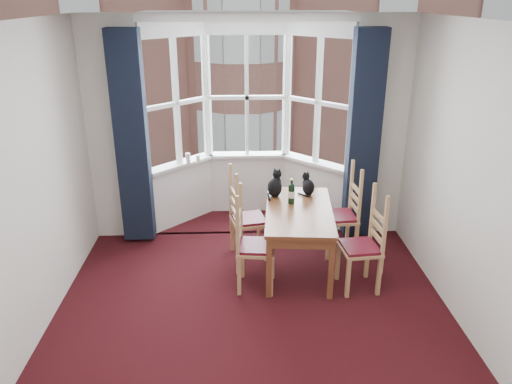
{
  "coord_description": "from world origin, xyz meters",
  "views": [
    {
      "loc": [
        -0.13,
        -3.84,
        2.99
      ],
      "look_at": [
        0.05,
        1.05,
        1.05
      ],
      "focal_mm": 35.0,
      "sensor_mm": 36.0,
      "label": 1
    }
  ],
  "objects_px": {
    "chair_left_near": "(248,248)",
    "chair_right_far": "(347,217)",
    "candle_tall": "(188,158)",
    "dining_table": "(299,217)",
    "cat_right": "(308,186)",
    "chair_right_near": "(368,248)",
    "wine_bottle": "(291,193)",
    "cat_left": "(275,186)",
    "candle_short": "(198,159)",
    "chair_left_far": "(241,221)"
  },
  "relations": [
    {
      "from": "chair_left_near",
      "to": "cat_left",
      "type": "distance_m",
      "value": 0.97
    },
    {
      "from": "cat_right",
      "to": "chair_right_near",
      "type": "bearing_deg",
      "value": -59.54
    },
    {
      "from": "candle_tall",
      "to": "dining_table",
      "type": "bearing_deg",
      "value": -43.92
    },
    {
      "from": "chair_right_far",
      "to": "candle_short",
      "type": "distance_m",
      "value": 2.15
    },
    {
      "from": "cat_left",
      "to": "chair_left_far",
      "type": "bearing_deg",
      "value": -160.9
    },
    {
      "from": "chair_right_far",
      "to": "cat_right",
      "type": "height_order",
      "value": "cat_right"
    },
    {
      "from": "cat_right",
      "to": "wine_bottle",
      "type": "height_order",
      "value": "wine_bottle"
    },
    {
      "from": "chair_left_near",
      "to": "candle_short",
      "type": "relative_size",
      "value": 9.23
    },
    {
      "from": "dining_table",
      "to": "chair_left_far",
      "type": "distance_m",
      "value": 0.73
    },
    {
      "from": "chair_left_near",
      "to": "chair_right_near",
      "type": "distance_m",
      "value": 1.28
    },
    {
      "from": "cat_left",
      "to": "candle_short",
      "type": "height_order",
      "value": "cat_left"
    },
    {
      "from": "chair_left_near",
      "to": "cat_left",
      "type": "relative_size",
      "value": 2.74
    },
    {
      "from": "chair_left_far",
      "to": "candle_short",
      "type": "bearing_deg",
      "value": 118.35
    },
    {
      "from": "chair_right_near",
      "to": "cat_right",
      "type": "height_order",
      "value": "cat_right"
    },
    {
      "from": "chair_right_near",
      "to": "wine_bottle",
      "type": "relative_size",
      "value": 3.07
    },
    {
      "from": "chair_left_near",
      "to": "wine_bottle",
      "type": "relative_size",
      "value": 3.07
    },
    {
      "from": "dining_table",
      "to": "candle_tall",
      "type": "relative_size",
      "value": 10.51
    },
    {
      "from": "chair_right_far",
      "to": "chair_left_far",
      "type": "bearing_deg",
      "value": -176.94
    },
    {
      "from": "dining_table",
      "to": "chair_left_far",
      "type": "relative_size",
      "value": 1.57
    },
    {
      "from": "chair_left_near",
      "to": "chair_right_near",
      "type": "relative_size",
      "value": 1.0
    },
    {
      "from": "chair_left_near",
      "to": "candle_tall",
      "type": "distance_m",
      "value": 1.93
    },
    {
      "from": "dining_table",
      "to": "chair_left_near",
      "type": "height_order",
      "value": "chair_left_near"
    },
    {
      "from": "cat_right",
      "to": "chair_left_far",
      "type": "bearing_deg",
      "value": -167.69
    },
    {
      "from": "cat_left",
      "to": "candle_tall",
      "type": "bearing_deg",
      "value": 141.45
    },
    {
      "from": "chair_right_near",
      "to": "chair_right_far",
      "type": "height_order",
      "value": "same"
    },
    {
      "from": "chair_right_far",
      "to": "cat_left",
      "type": "bearing_deg",
      "value": 175.24
    },
    {
      "from": "chair_left_near",
      "to": "chair_right_far",
      "type": "xyz_separation_m",
      "value": [
        1.22,
        0.74,
        0.0
      ]
    },
    {
      "from": "cat_right",
      "to": "candle_short",
      "type": "height_order",
      "value": "cat_right"
    },
    {
      "from": "wine_bottle",
      "to": "candle_short",
      "type": "bearing_deg",
      "value": 134.92
    },
    {
      "from": "chair_right_near",
      "to": "candle_tall",
      "type": "xyz_separation_m",
      "value": [
        -2.05,
        1.76,
        0.47
      ]
    },
    {
      "from": "dining_table",
      "to": "cat_right",
      "type": "height_order",
      "value": "cat_right"
    },
    {
      "from": "dining_table",
      "to": "chair_left_near",
      "type": "relative_size",
      "value": 1.57
    },
    {
      "from": "chair_right_near",
      "to": "chair_right_far",
      "type": "relative_size",
      "value": 1.0
    },
    {
      "from": "dining_table",
      "to": "candle_tall",
      "type": "bearing_deg",
      "value": 136.08
    },
    {
      "from": "dining_table",
      "to": "cat_right",
      "type": "relative_size",
      "value": 5.14
    },
    {
      "from": "candle_short",
      "to": "chair_right_near",
      "type": "bearing_deg",
      "value": -43.04
    },
    {
      "from": "cat_left",
      "to": "cat_right",
      "type": "height_order",
      "value": "cat_left"
    },
    {
      "from": "chair_left_near",
      "to": "chair_right_far",
      "type": "distance_m",
      "value": 1.43
    },
    {
      "from": "chair_right_near",
      "to": "wine_bottle",
      "type": "distance_m",
      "value": 1.07
    },
    {
      "from": "cat_left",
      "to": "cat_right",
      "type": "bearing_deg",
      "value": 5.07
    },
    {
      "from": "chair_right_far",
      "to": "wine_bottle",
      "type": "xyz_separation_m",
      "value": [
        -0.7,
        -0.17,
        0.39
      ]
    },
    {
      "from": "chair_left_far",
      "to": "cat_left",
      "type": "height_order",
      "value": "cat_left"
    },
    {
      "from": "wine_bottle",
      "to": "dining_table",
      "type": "bearing_deg",
      "value": -68.46
    },
    {
      "from": "chair_right_near",
      "to": "candle_tall",
      "type": "bearing_deg",
      "value": 139.36
    },
    {
      "from": "dining_table",
      "to": "wine_bottle",
      "type": "distance_m",
      "value": 0.3
    },
    {
      "from": "chair_right_far",
      "to": "cat_right",
      "type": "distance_m",
      "value": 0.61
    },
    {
      "from": "chair_right_far",
      "to": "candle_tall",
      "type": "distance_m",
      "value": 2.26
    },
    {
      "from": "chair_left_near",
      "to": "candle_tall",
      "type": "xyz_separation_m",
      "value": [
        -0.77,
        1.7,
        0.47
      ]
    },
    {
      "from": "chair_right_far",
      "to": "cat_left",
      "type": "relative_size",
      "value": 2.74
    },
    {
      "from": "cat_left",
      "to": "candle_short",
      "type": "relative_size",
      "value": 3.37
    }
  ]
}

